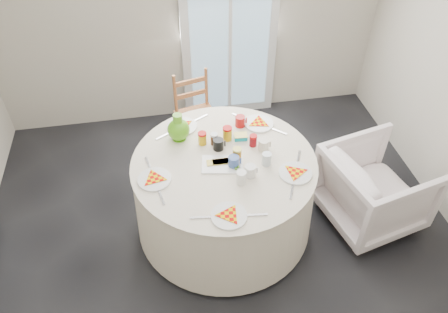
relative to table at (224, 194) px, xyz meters
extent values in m
plane|color=black|center=(-0.04, -0.30, -0.38)|extent=(4.00, 4.00, 0.00)
cube|color=#BCB5A3|center=(-0.04, 1.70, 0.93)|extent=(4.00, 0.02, 2.60)
cube|color=silver|center=(0.36, 1.65, 0.68)|extent=(1.00, 0.08, 2.10)
cylinder|color=beige|center=(0.00, 0.00, 0.00)|extent=(1.48, 1.48, 0.75)
imported|color=white|center=(1.27, -0.14, 0.02)|extent=(0.86, 0.90, 0.78)
cube|color=#0493A7|center=(0.18, 0.24, 0.41)|extent=(0.11, 0.08, 0.04)
camera|label=1|loc=(-0.44, -2.42, 2.66)|focal=35.00mm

